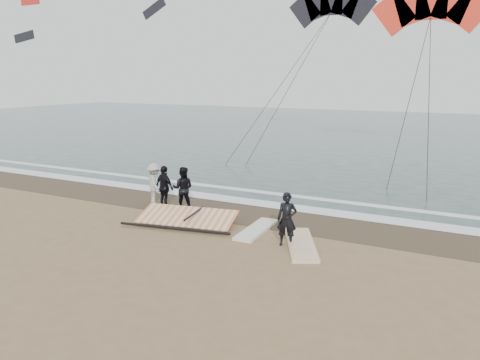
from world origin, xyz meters
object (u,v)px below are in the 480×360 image
object	(u,v)px
board_cream	(257,229)
sail_rig	(188,218)
board_white	(301,244)
man_main	(287,219)

from	to	relation	value
board_cream	sail_rig	world-z (taller)	sail_rig
board_white	board_cream	world-z (taller)	board_white
man_main	sail_rig	size ratio (longest dim) A/B	0.42
board_cream	sail_rig	distance (m)	2.48
board_white	sail_rig	size ratio (longest dim) A/B	0.72
board_white	man_main	bearing A→B (deg)	175.39
man_main	board_cream	distance (m)	1.76
board_white	sail_rig	world-z (taller)	sail_rig
sail_rig	man_main	bearing A→B (deg)	-6.60
man_main	sail_rig	bearing A→B (deg)	159.68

